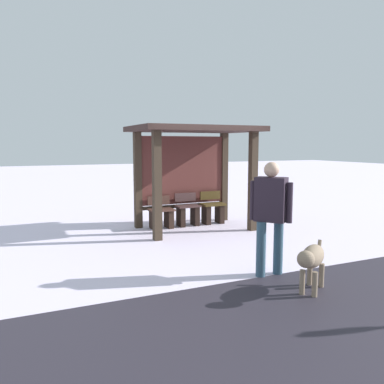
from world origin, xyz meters
The scene contains 7 objects.
ground_plane centered at (0.00, 0.00, 0.00)m, with size 60.00×60.00×0.00m, color white.
bus_shelter centered at (0.00, 0.17, 1.77)m, with size 2.76×1.83×2.32m.
bench_left_inside centered at (-0.67, 0.38, 0.28)m, with size 0.57×0.42×0.73m.
bench_center_inside centered at (0.00, 0.38, 0.31)m, with size 0.57×0.36×0.77m.
bench_right_inside centered at (0.67, 0.38, 0.32)m, with size 0.57×0.35×0.78m.
person_walking centered at (-0.33, -3.37, 0.98)m, with size 0.50×0.55×1.67m.
dog centered at (-0.24, -4.16, 0.45)m, with size 0.78×0.62×0.64m.
Camera 1 is at (-3.69, -8.02, 1.92)m, focal length 36.77 mm.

